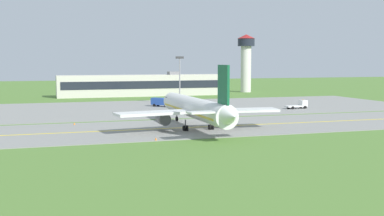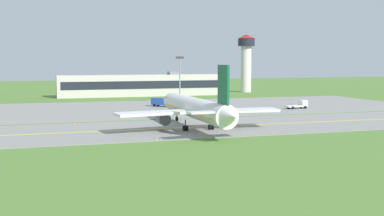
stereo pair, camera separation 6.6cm
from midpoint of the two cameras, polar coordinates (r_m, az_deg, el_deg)
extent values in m
plane|color=#517A33|center=(97.08, -0.87, -2.37)|extent=(500.00, 500.00, 0.00)
cube|color=gray|center=(97.07, -0.87, -2.34)|extent=(240.00, 28.00, 0.10)
cube|color=gray|center=(139.92, -1.91, 0.08)|extent=(140.00, 52.00, 0.10)
cube|color=yellow|center=(97.07, -0.87, -2.30)|extent=(220.00, 0.60, 0.01)
cylinder|color=white|center=(94.96, 0.35, 0.01)|extent=(4.11, 34.01, 4.00)
cone|color=white|center=(112.33, -2.55, 0.86)|extent=(3.81, 2.61, 3.80)
cone|color=white|center=(77.74, 4.58, -0.94)|extent=(3.41, 3.21, 3.40)
cube|color=gold|center=(95.01, 0.35, -0.29)|extent=(4.18, 31.29, 0.36)
cube|color=#1E232D|center=(110.16, -2.25, 1.14)|extent=(3.41, 1.81, 0.70)
cube|color=white|center=(90.59, -4.33, -0.59)|extent=(15.53, 6.89, 0.50)
cylinder|color=#47474C|center=(93.16, -3.42, -1.28)|extent=(2.31, 3.41, 2.30)
cylinder|color=black|center=(94.70, -3.66, -1.17)|extent=(2.10, 0.26, 2.10)
cube|color=white|center=(95.96, 5.58, -0.26)|extent=(15.51, 6.79, 0.50)
cylinder|color=#47474C|center=(97.18, 4.03, -1.00)|extent=(2.31, 3.41, 2.30)
cylinder|color=black|center=(98.66, 3.68, -0.90)|extent=(2.10, 0.26, 2.10)
cube|color=#145938|center=(80.49, 3.68, 2.75)|extent=(0.41, 4.40, 6.50)
cube|color=white|center=(79.53, 1.57, -0.49)|extent=(6.22, 3.03, 0.30)
cube|color=white|center=(81.87, 5.80, -0.34)|extent=(6.21, 3.00, 0.30)
cylinder|color=slate|center=(107.61, -1.81, -0.85)|extent=(0.24, 0.24, 1.65)
cylinder|color=black|center=(107.71, -1.81, -1.29)|extent=(0.35, 1.10, 1.10)
cylinder|color=slate|center=(92.60, -0.80, -1.89)|extent=(0.24, 0.24, 1.65)
cylinder|color=black|center=(92.63, -0.96, -2.40)|extent=(0.35, 1.10, 1.10)
cylinder|color=black|center=(92.79, -0.64, -2.39)|extent=(0.35, 1.10, 1.10)
cylinder|color=slate|center=(94.24, 2.23, -1.77)|extent=(0.24, 0.24, 1.65)
cylinder|color=black|center=(94.26, 2.07, -2.27)|extent=(0.35, 1.10, 1.10)
cylinder|color=black|center=(94.44, 2.38, -2.26)|extent=(0.35, 1.10, 1.10)
cube|color=#264CA5|center=(140.68, -2.89, 0.70)|extent=(2.69, 2.69, 1.80)
cube|color=#1E232D|center=(140.27, -2.62, 0.82)|extent=(1.39, 1.38, 0.81)
cube|color=#264CA5|center=(142.21, -3.94, 0.79)|extent=(4.45, 4.46, 2.00)
cylinder|color=orange|center=(140.60, -2.90, 1.11)|extent=(0.20, 0.20, 0.18)
cylinder|color=black|center=(141.64, -2.69, 0.31)|extent=(0.85, 0.85, 0.90)
cylinder|color=black|center=(139.92, -3.10, 0.24)|extent=(0.85, 0.85, 0.90)
cylinder|color=black|center=(143.64, -4.00, 0.37)|extent=(0.85, 0.85, 0.90)
cylinder|color=black|center=(141.86, -4.44, 0.31)|extent=(0.85, 0.85, 0.90)
cube|color=silver|center=(139.74, 12.84, 0.54)|extent=(1.99, 2.17, 1.80)
cube|color=#1E232D|center=(140.16, 13.10, 0.67)|extent=(0.30, 1.84, 0.81)
cube|color=silver|center=(137.95, 11.76, 0.20)|extent=(4.78, 2.54, 0.40)
cylinder|color=orange|center=(139.66, 12.85, 0.94)|extent=(0.20, 0.20, 0.18)
cylinder|color=black|center=(140.64, 12.59, 0.14)|extent=(0.92, 0.39, 0.90)
cylinder|color=black|center=(139.03, 13.08, 0.07)|extent=(0.92, 0.39, 0.90)
cylinder|color=black|center=(138.32, 11.20, 0.08)|extent=(0.92, 0.39, 0.90)
cylinder|color=black|center=(136.60, 11.69, 0.01)|extent=(0.92, 0.39, 0.90)
cube|color=beige|center=(186.47, -5.92, 2.64)|extent=(62.78, 8.23, 8.04)
cube|color=#1E232D|center=(182.38, -5.66, 2.71)|extent=(60.27, 0.10, 2.89)
cube|color=slate|center=(189.24, -2.20, 4.11)|extent=(4.00, 4.00, 1.20)
cylinder|color=silver|center=(210.00, 6.32, 4.53)|extent=(4.40, 4.40, 19.56)
cylinder|color=#1E232D|center=(210.11, 6.35, 7.64)|extent=(7.20, 7.20, 3.20)
cone|color=maroon|center=(210.22, 6.36, 8.32)|extent=(7.60, 7.60, 1.80)
cylinder|color=gray|center=(148.45, -1.46, 3.09)|extent=(0.36, 0.36, 14.00)
cube|color=#333333|center=(148.32, -1.46, 5.92)|extent=(2.40, 0.50, 0.70)
cone|color=orange|center=(104.20, -13.62, -1.81)|extent=(0.44, 0.44, 0.60)
cone|color=orange|center=(81.87, -4.27, -3.65)|extent=(0.44, 0.44, 0.60)
cone|color=orange|center=(111.06, 1.32, -1.21)|extent=(0.44, 0.44, 0.60)
camera|label=1|loc=(0.03, -90.02, 0.00)|focal=45.58mm
camera|label=2|loc=(0.03, 89.98, 0.00)|focal=45.58mm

